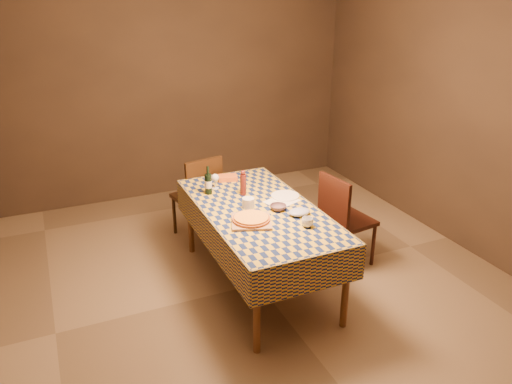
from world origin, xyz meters
The scene contains 16 objects.
room centered at (0.00, 0.00, 1.35)m, with size 5.00×5.10×2.70m.
dining_table centered at (0.00, 0.00, 0.69)m, with size 0.94×1.84×0.77m.
cutting_board centered at (-0.17, -0.23, 0.78)m, with size 0.32×0.32×0.02m, color #A3754C.
pizza centered at (-0.17, -0.23, 0.80)m, with size 0.36×0.36×0.03m.
pepper_mill centered at (-0.01, 0.32, 0.88)m, with size 0.07×0.07×0.24m.
bowl centered at (0.14, -0.10, 0.79)m, with size 0.14×0.14×0.04m, color #5B424D.
wine_glass centered at (-0.19, 0.57, 0.87)m, with size 0.08×0.08×0.15m.
wine_bottle centered at (-0.29, 0.48, 0.87)m, with size 0.09×0.09×0.27m.
deli_tub centered at (-0.08, 0.04, 0.81)m, with size 0.11×0.11×0.09m, color silver.
takeout_container centered at (-0.01, 0.73, 0.79)m, with size 0.18×0.13×0.05m, color #CA5A1A.
white_plate centered at (0.32, 0.13, 0.78)m, with size 0.25×0.25×0.01m, color white.
tumbler centered at (0.21, -0.48, 0.81)m, with size 0.10×0.10×0.08m, color silver.
flour_patch centered at (0.25, 0.04, 0.77)m, with size 0.28×0.22×0.00m, color silver.
flour_bag centered at (0.26, -0.27, 0.80)m, with size 0.19×0.14×0.05m, color #96A0C0.
chair_far centered at (-0.20, 1.08, 0.52)m, with size 0.50×0.51×0.93m.
chair_right centered at (0.88, 0.01, 0.52)m, with size 0.48×0.47×0.93m.
Camera 1 is at (-1.59, -3.57, 2.56)m, focal length 35.00 mm.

